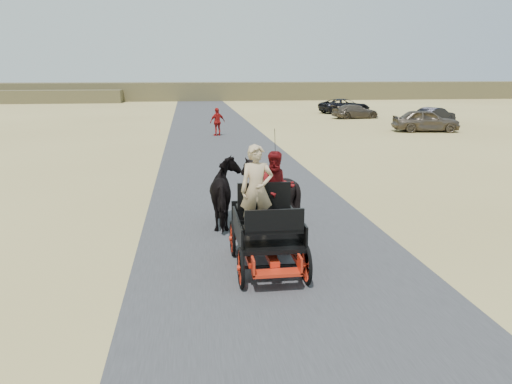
{
  "coord_description": "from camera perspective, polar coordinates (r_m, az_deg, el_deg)",
  "views": [
    {
      "loc": [
        -1.78,
        -8.98,
        3.9
      ],
      "look_at": [
        -0.27,
        2.07,
        1.2
      ],
      "focal_mm": 35.0,
      "sensor_mm": 36.0,
      "label": 1
    }
  ],
  "objects": [
    {
      "name": "ridge_far",
      "position": [
        71.05,
        -6.49,
        11.37
      ],
      "size": [
        140.0,
        6.0,
        2.4
      ],
      "primitive_type": "cube",
      "color": "brown",
      "rests_on": "ground"
    },
    {
      "name": "horse_right",
      "position": [
        12.98,
        1.57,
        0.02
      ],
      "size": [
        1.37,
        1.54,
        1.7
      ],
      "primitive_type": "imported",
      "rotation": [
        0.0,
        0.0,
        3.14
      ],
      "color": "black",
      "rests_on": "ground"
    },
    {
      "name": "pedestrian",
      "position": [
        31.19,
        -4.43,
        8.0
      ],
      "size": [
        1.09,
        0.81,
        1.73
      ],
      "primitive_type": "imported",
      "rotation": [
        0.0,
        0.0,
        3.59
      ],
      "color": "#9F1312",
      "rests_on": "ground"
    },
    {
      "name": "car_a",
      "position": [
        35.16,
        18.84,
        7.74
      ],
      "size": [
        4.5,
        2.36,
        1.46
      ],
      "primitive_type": "imported",
      "rotation": [
        0.0,
        0.0,
        1.42
      ],
      "color": "brown",
      "rests_on": "ground"
    },
    {
      "name": "car_c",
      "position": [
        43.68,
        11.28,
        9.02
      ],
      "size": [
        4.2,
        2.19,
        1.16
      ],
      "primitive_type": "imported",
      "rotation": [
        0.0,
        0.0,
        1.71
      ],
      "color": "brown",
      "rests_on": "ground"
    },
    {
      "name": "road",
      "position": [
        9.95,
        3.18,
        -9.47
      ],
      "size": [
        6.0,
        140.0,
        0.01
      ],
      "primitive_type": "cube",
      "color": "#38383A",
      "rests_on": "ground"
    },
    {
      "name": "passenger_woman",
      "position": [
        10.48,
        2.37,
        0.41
      ],
      "size": [
        0.77,
        0.6,
        1.58
      ],
      "primitive_type": "imported",
      "color": "#660C0F",
      "rests_on": "carriage"
    },
    {
      "name": "driver_man",
      "position": [
        9.85,
        0.07,
        0.23
      ],
      "size": [
        0.66,
        0.43,
        1.8
      ],
      "primitive_type": "imported",
      "color": "tan",
      "rests_on": "carriage"
    },
    {
      "name": "carriage",
      "position": [
        10.2,
        1.23,
        -6.7
      ],
      "size": [
        1.3,
        2.4,
        0.72
      ],
      "primitive_type": null,
      "color": "black",
      "rests_on": "ground"
    },
    {
      "name": "car_b",
      "position": [
        40.78,
        19.73,
        8.23
      ],
      "size": [
        3.92,
        2.98,
        1.24
      ],
      "primitive_type": "imported",
      "rotation": [
        0.0,
        0.0,
        2.08
      ],
      "color": "black",
      "rests_on": "ground"
    },
    {
      "name": "car_d",
      "position": [
        49.07,
        10.1,
        9.66
      ],
      "size": [
        5.25,
        3.17,
        1.36
      ],
      "primitive_type": "imported",
      "rotation": [
        0.0,
        0.0,
        1.77
      ],
      "color": "black",
      "rests_on": "ground"
    },
    {
      "name": "horse_left",
      "position": [
        12.85,
        -3.28,
        -0.15
      ],
      "size": [
        0.91,
        2.01,
        1.7
      ],
      "primitive_type": "imported",
      "rotation": [
        0.0,
        0.0,
        3.14
      ],
      "color": "black",
      "rests_on": "ground"
    },
    {
      "name": "ground",
      "position": [
        9.95,
        3.18,
        -9.49
      ],
      "size": [
        140.0,
        140.0,
        0.0
      ],
      "primitive_type": "plane",
      "color": "tan"
    }
  ]
}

